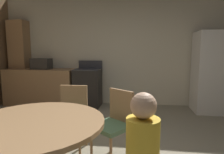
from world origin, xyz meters
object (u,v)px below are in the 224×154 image
chair_north (72,113)px  chair_northeast (115,121)px  oven_range (88,87)px  dining_table (35,138)px  refrigerator (211,72)px  microwave (41,64)px

chair_north → chair_northeast: (0.62, -0.20, 0.00)m
oven_range → chair_northeast: oven_range is taller
dining_table → oven_range: bearing=96.1°
refrigerator → dining_table: 3.87m
oven_range → microwave: bearing=-179.8°
chair_northeast → refrigerator: bearing=177.8°
dining_table → chair_northeast: size_ratio=1.37×
chair_north → dining_table: bearing=0.0°
microwave → chair_northeast: (2.09, -2.26, -0.53)m
microwave → dining_table: 3.41m
chair_northeast → oven_range: bearing=-120.1°
chair_north → oven_range: bearing=-172.4°
dining_table → chair_north: bearing=91.0°
microwave → oven_range: bearing=0.2°
oven_range → dining_table: bearing=-83.9°
microwave → chair_northeast: microwave is taller
dining_table → chair_north: chair_north is taller
oven_range → chair_northeast: 2.45m
microwave → dining_table: bearing=-63.8°
dining_table → chair_northeast: 0.99m
refrigerator → chair_northeast: 2.90m
oven_range → dining_table: oven_range is taller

